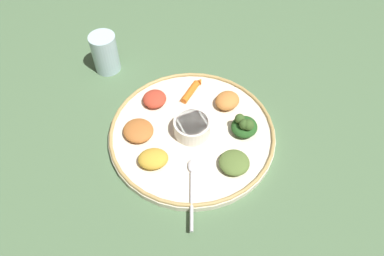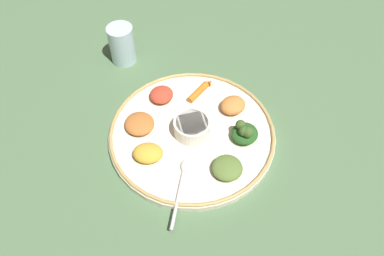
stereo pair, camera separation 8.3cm
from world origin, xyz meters
name	(u,v)px [view 1 (the left image)]	position (x,y,z in m)	size (l,w,h in m)	color
ground_plane	(192,136)	(0.00, 0.00, 0.00)	(2.40, 2.40, 0.00)	#4C6B47
platter	(192,134)	(0.00, 0.00, 0.01)	(0.37, 0.37, 0.01)	beige
platter_rim	(192,131)	(0.00, 0.00, 0.02)	(0.36, 0.36, 0.01)	tan
center_bowl	(192,127)	(0.00, 0.00, 0.03)	(0.08, 0.08, 0.04)	silver
spoon	(192,181)	(0.00, 0.13, 0.02)	(0.03, 0.16, 0.01)	silver
greens_pile	(245,127)	(-0.11, 0.00, 0.03)	(0.08, 0.08, 0.05)	#23511E
carrot_near_spoon	(193,90)	(-0.01, -0.12, 0.02)	(0.05, 0.08, 0.02)	orange
mound_berbere_red	(155,99)	(0.08, -0.09, 0.03)	(0.06, 0.05, 0.03)	#B73D28
mound_squash	(227,101)	(-0.08, -0.08, 0.03)	(0.06, 0.05, 0.03)	#C67A38
mound_collards	(234,163)	(-0.08, 0.09, 0.03)	(0.06, 0.06, 0.02)	#567033
mound_chickpea	(138,129)	(0.12, 0.00, 0.03)	(0.07, 0.07, 0.02)	#B2662D
mound_lentil_yellow	(153,159)	(0.08, 0.08, 0.03)	(0.06, 0.05, 0.03)	gold
drinking_glass	(106,55)	(0.21, -0.23, 0.04)	(0.07, 0.07, 0.10)	silver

